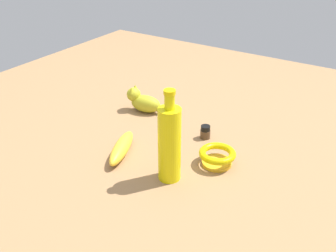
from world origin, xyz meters
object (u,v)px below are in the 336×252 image
Objects in this scene: nail_polish_jar at (205,132)px; banana at (122,148)px; bottle_tall at (169,143)px; bowl at (217,156)px; cat_figurine at (143,101)px.

nail_polish_jar and banana have the same top height.
bowl is at bearing -121.98° from bottle_tall.
nail_polish_jar is at bearing -49.28° from bowl.
nail_polish_jar is 0.29m from cat_figurine.
banana is (0.17, 0.23, 0.00)m from nail_polish_jar.
banana is 1.26× the size of cat_figurine.
bottle_tall is (-0.02, 0.25, 0.09)m from nail_polish_jar.
cat_figurine reaches higher than banana.
bottle_tall reaches higher than nail_polish_jar.
banana is 0.21m from bottle_tall.
banana is 1.77× the size of bowl.
nail_polish_jar is 0.41× the size of bowl.
banana is 0.72× the size of bottle_tall.
bottle_tall is at bearing 58.02° from bowl.
bowl reaches higher than nail_polish_jar.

